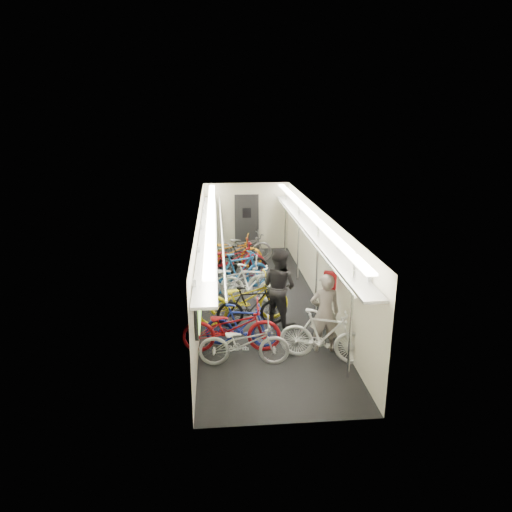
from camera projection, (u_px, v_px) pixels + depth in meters
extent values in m
plane|color=black|center=(260.00, 301.00, 11.86)|extent=(10.00, 10.00, 0.00)
plane|color=white|center=(260.00, 210.00, 11.17)|extent=(10.00, 10.00, 0.00)
plane|color=beige|center=(200.00, 258.00, 11.39)|extent=(0.00, 10.00, 10.00)
plane|color=beige|center=(318.00, 255.00, 11.64)|extent=(0.00, 10.00, 10.00)
plane|color=beige|center=(247.00, 216.00, 16.29)|extent=(3.00, 0.00, 3.00)
plane|color=beige|center=(292.00, 355.00, 6.75)|extent=(3.00, 0.00, 3.00)
cube|color=black|center=(197.00, 307.00, 8.33)|extent=(0.06, 1.10, 0.80)
cube|color=#9FD15B|center=(199.00, 307.00, 8.33)|extent=(0.02, 0.96, 0.66)
cube|color=black|center=(201.00, 269.00, 10.43)|extent=(0.06, 1.10, 0.80)
cube|color=#9FD15B|center=(202.00, 269.00, 10.43)|extent=(0.02, 0.96, 0.66)
cube|color=black|center=(203.00, 244.00, 12.53)|extent=(0.06, 1.10, 0.80)
cube|color=#9FD15B|center=(204.00, 244.00, 12.53)|extent=(0.02, 0.96, 0.66)
cube|color=black|center=(205.00, 226.00, 14.62)|extent=(0.06, 1.10, 0.80)
cube|color=#9FD15B|center=(206.00, 226.00, 14.63)|extent=(0.02, 0.96, 0.66)
cube|color=yellow|center=(200.00, 284.00, 9.36)|extent=(0.02, 0.22, 0.30)
cube|color=yellow|center=(202.00, 253.00, 11.46)|extent=(0.02, 0.22, 0.30)
cube|color=yellow|center=(204.00, 233.00, 13.56)|extent=(0.02, 0.22, 0.30)
cube|color=black|center=(247.00, 222.00, 16.29)|extent=(0.85, 0.08, 2.00)
cube|color=#999BA0|center=(208.00, 230.00, 11.20)|extent=(0.40, 9.70, 0.05)
cube|color=#999BA0|center=(311.00, 228.00, 11.42)|extent=(0.40, 9.70, 0.05)
cylinder|color=silver|center=(222.00, 226.00, 11.20)|extent=(0.04, 9.70, 0.04)
cylinder|color=silver|center=(298.00, 225.00, 11.36)|extent=(0.04, 9.70, 0.04)
cube|color=white|center=(211.00, 213.00, 11.09)|extent=(0.18, 9.60, 0.04)
cube|color=white|center=(308.00, 212.00, 11.29)|extent=(0.18, 9.60, 0.04)
cylinder|color=silver|center=(351.00, 318.00, 8.00)|extent=(0.05, 0.05, 2.38)
cylinder|color=silver|center=(317.00, 268.00, 10.67)|extent=(0.05, 0.05, 2.38)
cylinder|color=silver|center=(298.00, 241.00, 13.05)|extent=(0.05, 0.05, 2.38)
cylinder|color=silver|center=(285.00, 222.00, 15.44)|extent=(0.05, 0.05, 2.38)
imported|color=#A9AAAE|center=(244.00, 343.00, 8.68)|extent=(1.77, 0.70, 0.91)
imported|color=navy|center=(242.00, 326.00, 9.38)|extent=(1.62, 0.74, 0.94)
imported|color=maroon|center=(231.00, 327.00, 9.16)|extent=(2.04, 0.80, 1.05)
imported|color=black|center=(252.00, 306.00, 10.30)|extent=(1.62, 0.52, 0.96)
imported|color=gold|center=(243.00, 299.00, 10.48)|extent=(2.27, 1.16, 1.14)
imported|color=white|center=(252.00, 283.00, 11.68)|extent=(1.76, 0.96, 1.02)
imported|color=#ABABB0|center=(234.00, 280.00, 11.73)|extent=(2.27, 1.02, 1.15)
imported|color=navy|center=(239.00, 271.00, 12.46)|extent=(1.87, 1.24, 1.10)
imported|color=maroon|center=(230.00, 260.00, 13.44)|extent=(2.22, 0.97, 1.13)
imported|color=black|center=(243.00, 261.00, 13.67)|extent=(1.60, 0.84, 0.92)
imported|color=orange|center=(230.00, 251.00, 14.40)|extent=(2.11, 1.02, 1.06)
imported|color=silver|center=(324.00, 336.00, 8.82)|extent=(1.81, 1.10, 1.05)
imported|color=slate|center=(243.00, 246.00, 15.07)|extent=(1.99, 0.85, 1.02)
imported|color=#595A5D|center=(246.00, 248.00, 15.07)|extent=(1.87, 1.16, 0.93)
imported|color=gray|center=(325.00, 313.00, 9.12)|extent=(0.62, 0.42, 1.65)
imported|color=black|center=(279.00, 286.00, 10.36)|extent=(1.09, 1.09, 1.79)
cube|color=#9E0F14|center=(330.00, 280.00, 9.61)|extent=(0.29, 0.23, 0.38)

